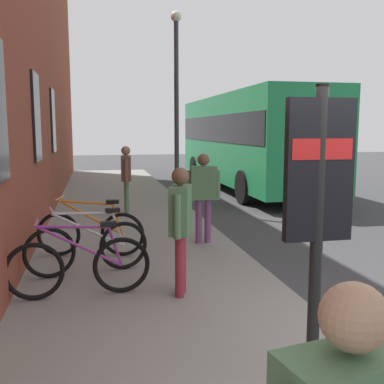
# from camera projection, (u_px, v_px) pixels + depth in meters

# --- Properties ---
(ground) EXTENTS (60.00, 60.00, 0.00)m
(ground) POSITION_uv_depth(u_px,v_px,m) (256.00, 229.00, 10.02)
(ground) COLOR #38383A
(sidewalk_pavement) EXTENTS (24.00, 3.50, 0.12)m
(sidewalk_pavement) POSITION_uv_depth(u_px,v_px,m) (125.00, 214.00, 11.38)
(sidewalk_pavement) COLOR gray
(sidewalk_pavement) RESTS_ON ground
(station_facade) EXTENTS (22.00, 0.65, 10.00)m
(station_facade) POSITION_uv_depth(u_px,v_px,m) (35.00, 15.00, 11.24)
(station_facade) COLOR brown
(station_facade) RESTS_ON ground
(bicycle_end_of_row) EXTENTS (0.48, 1.77, 0.97)m
(bicycle_end_of_row) POSITION_uv_depth(u_px,v_px,m) (80.00, 266.00, 5.59)
(bicycle_end_of_row) COLOR black
(bicycle_end_of_row) RESTS_ON sidewalk_pavement
(bicycle_by_door) EXTENTS (0.52, 1.75, 0.97)m
(bicycle_by_door) POSITION_uv_depth(u_px,v_px,m) (88.00, 247.00, 6.48)
(bicycle_by_door) COLOR black
(bicycle_by_door) RESTS_ON sidewalk_pavement
(bicycle_far_end) EXTENTS (0.56, 1.74, 0.97)m
(bicycle_far_end) POSITION_uv_depth(u_px,v_px,m) (91.00, 233.00, 7.39)
(bicycle_far_end) COLOR black
(bicycle_far_end) RESTS_ON sidewalk_pavement
(transit_info_sign) EXTENTS (0.10, 0.55, 2.40)m
(transit_info_sign) POSITION_uv_depth(u_px,v_px,m) (318.00, 190.00, 3.50)
(transit_info_sign) COLOR black
(transit_info_sign) RESTS_ON sidewalk_pavement
(city_bus) EXTENTS (10.51, 2.68, 3.35)m
(city_bus) POSITION_uv_depth(u_px,v_px,m) (246.00, 137.00, 16.54)
(city_bus) COLOR #1E8C4C
(city_bus) RESTS_ON ground
(pedestrian_crossing_street) EXTENTS (0.63, 0.27, 1.66)m
(pedestrian_crossing_street) POSITION_uv_depth(u_px,v_px,m) (126.00, 173.00, 11.05)
(pedestrian_crossing_street) COLOR #4C724C
(pedestrian_crossing_street) RESTS_ON sidewalk_pavement
(pedestrian_by_facade) EXTENTS (0.58, 0.37, 1.60)m
(pedestrian_by_facade) POSITION_uv_depth(u_px,v_px,m) (180.00, 218.00, 5.57)
(pedestrian_by_facade) COLOR maroon
(pedestrian_by_facade) RESTS_ON sidewalk_pavement
(pedestrian_near_bus) EXTENTS (0.29, 0.62, 1.63)m
(pedestrian_near_bus) POSITION_uv_depth(u_px,v_px,m) (203.00, 189.00, 8.18)
(pedestrian_near_bus) COLOR #723F72
(pedestrian_near_bus) RESTS_ON sidewalk_pavement
(street_lamp) EXTENTS (0.28, 0.28, 5.08)m
(street_lamp) POSITION_uv_depth(u_px,v_px,m) (176.00, 93.00, 11.88)
(street_lamp) COLOR #333338
(street_lamp) RESTS_ON sidewalk_pavement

